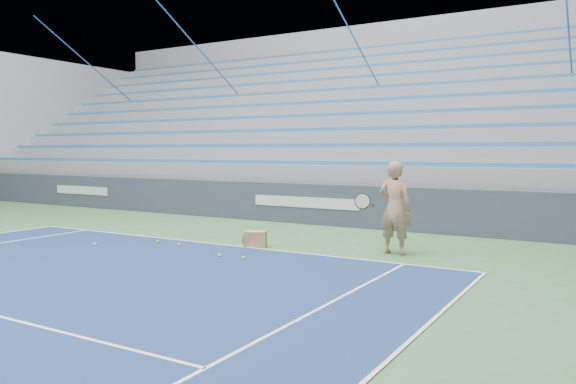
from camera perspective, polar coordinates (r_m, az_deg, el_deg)
name	(u,v)px	position (r m, az deg, el deg)	size (l,w,h in m)	color
sponsor_barrier	(308,204)	(15.33, 2.02, -1.19)	(30.00, 0.32, 1.10)	#353C51
bleachers	(384,140)	(20.47, 9.74, 5.18)	(31.00, 9.15, 7.30)	gray
tennis_player	(395,208)	(10.99, 10.79, -1.57)	(0.95, 0.86, 1.81)	tan
ball_box	(256,239)	(11.72, -3.31, -4.78)	(0.54, 0.49, 0.33)	#A98252
tennis_ball_0	(219,256)	(10.67, -6.98, -6.43)	(0.07, 0.07, 0.07)	#B5EF31
tennis_ball_1	(243,258)	(10.39, -4.55, -6.70)	(0.07, 0.07, 0.07)	#B5EF31
tennis_ball_2	(158,242)	(12.51, -13.11, -4.93)	(0.07, 0.07, 0.07)	#B5EF31
tennis_ball_3	(95,244)	(12.51, -19.05, -5.05)	(0.07, 0.07, 0.07)	#B5EF31
tennis_ball_4	(179,245)	(11.97, -11.01, -5.31)	(0.07, 0.07, 0.07)	#B5EF31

